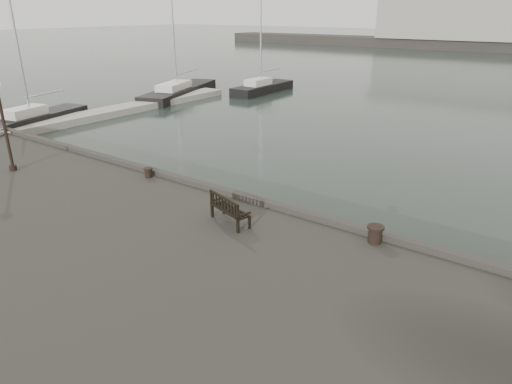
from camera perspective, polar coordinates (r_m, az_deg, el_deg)
ground at (r=16.34m, az=-2.98°, el=-5.25°), size 400.00×400.00×0.00m
pontoon at (r=36.85m, az=-17.83°, el=9.49°), size 2.00×24.00×0.50m
bench at (r=13.44m, az=-3.31°, el=-2.82°), size 1.55×0.91×0.84m
bollard_left at (r=17.64m, az=-13.31°, el=2.38°), size 0.41×0.41×0.36m
bollard_right at (r=12.73m, az=14.66°, el=-5.14°), size 0.57×0.57×0.48m
lamp_post at (r=19.83m, az=-29.21°, el=8.71°), size 0.36×0.36×3.59m
yacht_a at (r=35.39m, az=-25.75°, el=7.89°), size 3.85×8.14×11.02m
yacht_b at (r=44.08m, az=-9.47°, el=12.07°), size 6.37×11.94×15.30m
yacht_d at (r=45.53m, az=0.86°, el=12.64°), size 2.35×8.07×10.30m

